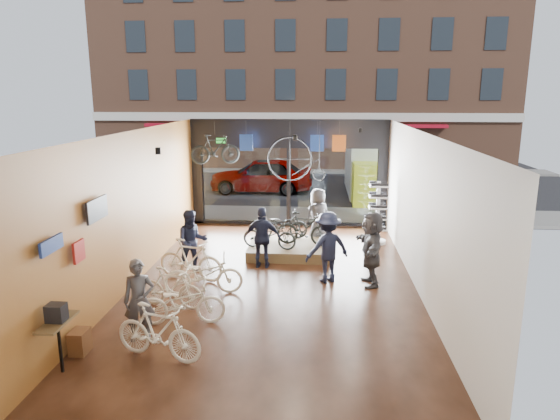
# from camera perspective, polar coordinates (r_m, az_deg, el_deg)

# --- Properties ---
(ground_plane) EXTENTS (7.00, 12.00, 0.04)m
(ground_plane) POSITION_cam_1_polar(r_m,az_deg,el_deg) (12.63, -0.67, -8.66)
(ground_plane) COLOR black
(ground_plane) RESTS_ON ground
(ceiling) EXTENTS (7.00, 12.00, 0.04)m
(ceiling) POSITION_cam_1_polar(r_m,az_deg,el_deg) (11.75, -0.72, 9.00)
(ceiling) COLOR black
(ceiling) RESTS_ON ground
(wall_left) EXTENTS (0.04, 12.00, 3.80)m
(wall_left) POSITION_cam_1_polar(r_m,az_deg,el_deg) (12.84, -16.54, 0.13)
(wall_left) COLOR #9E6B28
(wall_left) RESTS_ON ground
(wall_right) EXTENTS (0.04, 12.00, 3.80)m
(wall_right) POSITION_cam_1_polar(r_m,az_deg,el_deg) (12.25, 15.94, -0.44)
(wall_right) COLOR beige
(wall_right) RESTS_ON ground
(wall_back) EXTENTS (7.00, 0.04, 3.80)m
(wall_back) POSITION_cam_1_polar(r_m,az_deg,el_deg) (6.38, -5.61, -12.65)
(wall_back) COLOR beige
(wall_back) RESTS_ON ground
(storefront) EXTENTS (7.00, 0.26, 3.80)m
(storefront) POSITION_cam_1_polar(r_m,az_deg,el_deg) (17.92, 1.01, 4.25)
(storefront) COLOR black
(storefront) RESTS_ON ground
(exit_sign) EXTENTS (0.35, 0.06, 0.18)m
(exit_sign) POSITION_cam_1_polar(r_m,az_deg,el_deg) (17.96, -6.73, 7.88)
(exit_sign) COLOR #198C26
(exit_sign) RESTS_ON storefront
(street_road) EXTENTS (30.00, 18.00, 0.02)m
(street_road) POSITION_cam_1_polar(r_m,az_deg,el_deg) (27.10, 2.14, 3.20)
(street_road) COLOR black
(street_road) RESTS_ON ground
(sidewalk_near) EXTENTS (30.00, 2.40, 0.12)m
(sidewalk_near) POSITION_cam_1_polar(r_m,az_deg,el_deg) (19.46, 1.20, -0.56)
(sidewalk_near) COLOR slate
(sidewalk_near) RESTS_ON ground
(sidewalk_far) EXTENTS (30.00, 2.00, 0.12)m
(sidewalk_far) POSITION_cam_1_polar(r_m,az_deg,el_deg) (31.04, 2.44, 4.60)
(sidewalk_far) COLOR slate
(sidewalk_far) RESTS_ON ground
(opposite_building) EXTENTS (26.00, 5.00, 14.00)m
(opposite_building) POSITION_cam_1_polar(r_m,az_deg,el_deg) (33.27, 2.72, 17.15)
(opposite_building) COLOR brown
(opposite_building) RESTS_ON ground
(street_car) EXTENTS (4.91, 1.98, 1.67)m
(street_car) POSITION_cam_1_polar(r_m,az_deg,el_deg) (24.14, -2.16, 4.00)
(street_car) COLOR gray
(street_car) RESTS_ON street_road
(box_truck) EXTENTS (2.30, 6.89, 2.71)m
(box_truck) POSITION_cam_1_polar(r_m,az_deg,el_deg) (23.06, 10.74, 4.66)
(box_truck) COLOR silver
(box_truck) RESTS_ON street_road
(floor_bike_1) EXTENTS (1.80, 0.96, 1.04)m
(floor_bike_1) POSITION_cam_1_polar(r_m,az_deg,el_deg) (9.43, -13.74, -13.39)
(floor_bike_1) COLOR beige
(floor_bike_1) RESTS_ON ground_plane
(floor_bike_2) EXTENTS (1.86, 0.91, 0.94)m
(floor_bike_2) POSITION_cam_1_polar(r_m,az_deg,el_deg) (10.65, -11.16, -10.35)
(floor_bike_2) COLOR beige
(floor_bike_2) RESTS_ON ground_plane
(floor_bike_3) EXTENTS (1.61, 0.78, 0.93)m
(floor_bike_3) POSITION_cam_1_polar(r_m,az_deg,el_deg) (11.47, -12.35, -8.68)
(floor_bike_3) COLOR beige
(floor_bike_3) RESTS_ON ground_plane
(floor_bike_4) EXTENTS (1.94, 0.97, 0.97)m
(floor_bike_4) POSITION_cam_1_polar(r_m,az_deg,el_deg) (12.07, -8.73, -7.30)
(floor_bike_4) COLOR beige
(floor_bike_4) RESTS_ON ground_plane
(floor_bike_5) EXTENTS (1.86, 0.95, 1.08)m
(floor_bike_5) POSITION_cam_1_polar(r_m,az_deg,el_deg) (13.00, -10.18, -5.60)
(floor_bike_5) COLOR beige
(floor_bike_5) RESTS_ON ground_plane
(display_platform) EXTENTS (2.40, 1.80, 0.30)m
(display_platform) POSITION_cam_1_polar(r_m,az_deg,el_deg) (14.90, 1.10, -4.52)
(display_platform) COLOR brown
(display_platform) RESTS_ON ground_plane
(display_bike_left) EXTENTS (1.65, 0.83, 0.83)m
(display_bike_left) POSITION_cam_1_polar(r_m,az_deg,el_deg) (14.37, -1.21, -2.83)
(display_bike_left) COLOR black
(display_bike_left) RESTS_ON display_platform
(display_bike_mid) EXTENTS (1.72, 0.74, 1.00)m
(display_bike_mid) POSITION_cam_1_polar(r_m,az_deg,el_deg) (14.66, 2.79, -2.18)
(display_bike_mid) COLOR black
(display_bike_mid) RESTS_ON display_platform
(display_bike_right) EXTENTS (1.67, 0.71, 0.86)m
(display_bike_right) POSITION_cam_1_polar(r_m,az_deg,el_deg) (15.38, 0.12, -1.71)
(display_bike_right) COLOR black
(display_bike_right) RESTS_ON display_platform
(customer_0) EXTENTS (0.68, 0.54, 1.63)m
(customer_0) POSITION_cam_1_polar(r_m,az_deg,el_deg) (10.07, -15.79, -9.91)
(customer_0) COLOR #3F3F44
(customer_0) RESTS_ON ground_plane
(customer_1) EXTENTS (1.01, 0.91, 1.71)m
(customer_1) POSITION_cam_1_polar(r_m,az_deg,el_deg) (13.41, -10.01, -3.59)
(customer_1) COLOR #161C33
(customer_1) RESTS_ON ground_plane
(customer_2) EXTENTS (1.00, 0.43, 1.69)m
(customer_2) POSITION_cam_1_polar(r_m,az_deg,el_deg) (13.60, -2.00, -3.19)
(customer_2) COLOR #161C33
(customer_2) RESTS_ON ground_plane
(customer_3) EXTENTS (1.35, 1.12, 1.81)m
(customer_3) POSITION_cam_1_polar(r_m,az_deg,el_deg) (12.63, 5.46, -4.25)
(customer_3) COLOR #161C33
(customer_3) RESTS_ON ground_plane
(customer_4) EXTENTS (1.04, 0.96, 1.78)m
(customer_4) POSITION_cam_1_polar(r_m,az_deg,el_deg) (15.82, 4.34, -0.71)
(customer_4) COLOR #3F3F44
(customer_4) RESTS_ON ground_plane
(customer_5) EXTENTS (0.68, 1.77, 1.87)m
(customer_5) POSITION_cam_1_polar(r_m,az_deg,el_deg) (12.57, 10.40, -4.37)
(customer_5) COLOR #3F3F44
(customer_5) RESTS_ON ground_plane
(sunglasses_rack) EXTENTS (0.71, 0.64, 2.00)m
(sunglasses_rack) POSITION_cam_1_polar(r_m,az_deg,el_deg) (16.06, 11.10, -0.31)
(sunglasses_rack) COLOR white
(sunglasses_rack) RESTS_ON ground_plane
(wall_merch) EXTENTS (0.40, 2.40, 2.60)m
(wall_merch) POSITION_cam_1_polar(r_m,az_deg,el_deg) (9.89, -22.73, -7.85)
(wall_merch) COLOR navy
(wall_merch) RESTS_ON wall_left
(penny_farthing) EXTENTS (1.86, 0.06, 1.49)m
(penny_farthing) POSITION_cam_1_polar(r_m,az_deg,el_deg) (16.69, 2.19, 5.67)
(penny_farthing) COLOR black
(penny_farthing) RESTS_ON ceiling
(hung_bike) EXTENTS (1.64, 0.93, 0.95)m
(hung_bike) POSITION_cam_1_polar(r_m,az_deg,el_deg) (16.31, -7.42, 6.90)
(hung_bike) COLOR black
(hung_bike) RESTS_ON ceiling
(jersey_left) EXTENTS (0.45, 0.03, 0.55)m
(jersey_left) POSITION_cam_1_polar(r_m,az_deg,el_deg) (17.13, -3.88, 7.69)
(jersey_left) COLOR #1E3F99
(jersey_left) RESTS_ON ceiling
(jersey_mid) EXTENTS (0.45, 0.03, 0.55)m
(jersey_mid) POSITION_cam_1_polar(r_m,az_deg,el_deg) (16.95, 4.26, 7.63)
(jersey_mid) COLOR #1E3F99
(jersey_mid) RESTS_ON ceiling
(jersey_right) EXTENTS (0.45, 0.03, 0.55)m
(jersey_right) POSITION_cam_1_polar(r_m,az_deg,el_deg) (16.97, 6.77, 7.58)
(jersey_right) COLOR #CC5919
(jersey_right) RESTS_ON ceiling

